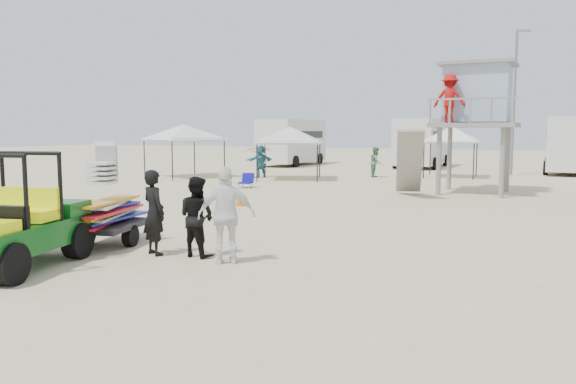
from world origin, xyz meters
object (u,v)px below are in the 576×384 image
at_px(man_left, 154,212).
at_px(lifeguard_tower, 474,99).
at_px(utility_cart, 12,216).
at_px(surf_trailer, 107,208).

distance_m(man_left, lifeguard_tower, 15.35).
distance_m(utility_cart, lifeguard_tower, 17.70).
bearing_deg(man_left, surf_trailer, 12.33).
height_order(man_left, lifeguard_tower, lifeguard_tower).
distance_m(utility_cart, man_left, 2.55).
bearing_deg(utility_cart, lifeguard_tower, 70.78).
xyz_separation_m(surf_trailer, man_left, (1.51, -0.30, 0.05)).
relative_size(utility_cart, surf_trailer, 1.25).
xyz_separation_m(utility_cart, man_left, (1.52, 2.04, -0.11)).
xyz_separation_m(surf_trailer, lifeguard_tower, (5.74, 14.17, 2.93)).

